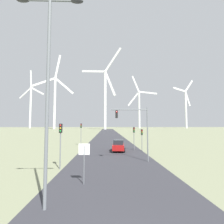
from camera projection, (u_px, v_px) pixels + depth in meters
name	position (u px, v px, depth m)	size (l,w,h in m)	color
road_surface	(109.00, 139.00, 52.16)	(10.00, 240.00, 0.01)	#2D2D33
streetlamp	(48.00, 75.00, 9.23)	(3.62, 0.32, 11.11)	slate
stop_sign_near	(84.00, 156.00, 12.61)	(0.81, 0.07, 2.88)	slate
traffic_light_post_near_left	(61.00, 136.00, 16.88)	(0.28, 0.33, 4.35)	slate
traffic_light_post_near_right	(134.00, 133.00, 29.21)	(0.28, 0.34, 3.83)	slate
traffic_light_post_mid_left	(81.00, 129.00, 35.27)	(0.28, 0.34, 4.48)	slate
traffic_light_post_mid_right	(142.00, 135.00, 28.22)	(0.28, 0.34, 3.50)	slate
traffic_light_mast_overhead	(135.00, 123.00, 20.40)	(4.34, 0.34, 6.27)	slate
car_approaching	(118.00, 146.00, 27.86)	(2.10, 4.22, 1.83)	maroon
wind_turbine_far_left	(31.00, 103.00, 209.88)	(35.68, 14.92, 70.72)	white
wind_turbine_left	(55.00, 97.00, 170.31)	(40.96, 2.60, 73.32)	white
wind_turbine_center	(105.00, 93.00, 156.39)	(36.85, 16.69, 72.25)	white
wind_turbine_right	(139.00, 105.00, 214.84)	(34.94, 9.19, 65.49)	white
wind_turbine_far_right	(186.00, 105.00, 204.95)	(28.47, 10.94, 58.00)	white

